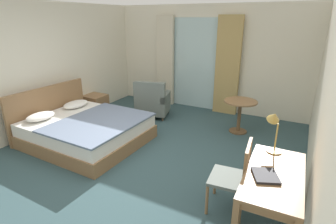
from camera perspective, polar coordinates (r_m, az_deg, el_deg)
ground at (r=4.47m, az=-7.03°, el=-11.54°), size 5.61×7.08×0.10m
wall_back at (r=6.82m, az=8.66°, el=11.36°), size 5.21×0.12×2.58m
wall_left at (r=5.79m, az=-28.99°, el=7.65°), size 0.12×6.68×2.58m
wall_right at (r=3.25m, az=31.73°, el=-0.70°), size 0.12×6.68×2.58m
balcony_glass_door at (r=6.87m, az=6.13°, el=10.22°), size 1.24×0.02×2.27m
curtain_panel_left at (r=7.13m, az=-0.56°, el=10.93°), size 0.47×0.10×2.33m
curtain_panel_right at (r=6.51m, az=12.76°, el=9.59°), size 0.58×0.10×2.33m
bed at (r=5.27m, az=-17.58°, el=-3.49°), size 2.12×1.83×0.97m
nightstand at (r=6.75m, az=-15.50°, el=1.61°), size 0.52×0.48×0.47m
writing_desk at (r=3.10m, az=21.89°, el=-13.65°), size 0.60×1.23×0.72m
desk_chair at (r=3.32m, az=14.46°, el=-12.85°), size 0.47×0.50×0.92m
desk_lamp at (r=3.45m, az=22.01°, el=-2.17°), size 0.25×0.31×0.50m
closed_book at (r=2.95m, az=20.35°, el=-12.79°), size 0.33×0.35×0.03m
armchair_by_window at (r=6.27m, az=-3.40°, el=2.07°), size 0.88×0.85×0.90m
round_cafe_table at (r=5.56m, az=15.31°, el=0.63°), size 0.66×0.66×0.68m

